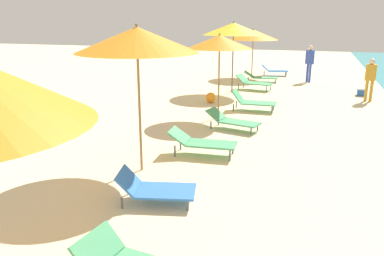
{
  "coord_description": "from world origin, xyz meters",
  "views": [
    {
      "loc": [
        3.16,
        1.59,
        3.06
      ],
      "look_at": [
        1.02,
        8.5,
        1.01
      ],
      "focal_mm": 36.9,
      "sensor_mm": 36.0,
      "label": 1
    }
  ],
  "objects_px": {
    "umbrella_third": "(137,40)",
    "umbrella_farthest": "(253,35)",
    "lounger_fourth_shoreside": "(253,101)",
    "beach_ball": "(211,98)",
    "lounger_third_inland": "(155,188)",
    "lounger_farthest_shoreside": "(274,70)",
    "lounger_fourth_inland": "(232,120)",
    "umbrella_fifth": "(234,29)",
    "person_walking_mid": "(310,60)",
    "cooler_box": "(361,92)",
    "lounger_third_shoreside": "(202,142)",
    "lounger_farthest_inland": "(260,77)",
    "person_walking_near": "(371,76)",
    "lounger_fifth_shoreside": "(254,82)",
    "umbrella_fourth": "(220,42)"
  },
  "relations": [
    {
      "from": "lounger_third_shoreside",
      "to": "beach_ball",
      "type": "bearing_deg",
      "value": 98.54
    },
    {
      "from": "lounger_third_shoreside",
      "to": "umbrella_fourth",
      "type": "relative_size",
      "value": 0.6
    },
    {
      "from": "lounger_fourth_inland",
      "to": "beach_ball",
      "type": "relative_size",
      "value": 4.17
    },
    {
      "from": "lounger_fourth_shoreside",
      "to": "beach_ball",
      "type": "relative_size",
      "value": 3.82
    },
    {
      "from": "lounger_farthest_shoreside",
      "to": "person_walking_mid",
      "type": "relative_size",
      "value": 0.83
    },
    {
      "from": "lounger_third_shoreside",
      "to": "umbrella_farthest",
      "type": "height_order",
      "value": "umbrella_farthest"
    },
    {
      "from": "person_walking_mid",
      "to": "cooler_box",
      "type": "bearing_deg",
      "value": -99.98
    },
    {
      "from": "lounger_fourth_inland",
      "to": "cooler_box",
      "type": "xyz_separation_m",
      "value": [
        3.94,
        6.42,
        -0.11
      ]
    },
    {
      "from": "lounger_third_shoreside",
      "to": "cooler_box",
      "type": "relative_size",
      "value": 3.38
    },
    {
      "from": "umbrella_fifth",
      "to": "lounger_farthest_inland",
      "type": "distance_m",
      "value": 4.03
    },
    {
      "from": "lounger_farthest_shoreside",
      "to": "lounger_farthest_inland",
      "type": "bearing_deg",
      "value": -108.91
    },
    {
      "from": "lounger_fourth_inland",
      "to": "lounger_third_shoreside",
      "type": "bearing_deg",
      "value": -81.59
    },
    {
      "from": "cooler_box",
      "to": "person_walking_mid",
      "type": "bearing_deg",
      "value": 126.52
    },
    {
      "from": "umbrella_third",
      "to": "beach_ball",
      "type": "bearing_deg",
      "value": 92.59
    },
    {
      "from": "umbrella_farthest",
      "to": "person_walking_mid",
      "type": "height_order",
      "value": "umbrella_farthest"
    },
    {
      "from": "umbrella_farthest",
      "to": "lounger_third_shoreside",
      "type": "bearing_deg",
      "value": -86.33
    },
    {
      "from": "umbrella_fifth",
      "to": "person_walking_mid",
      "type": "xyz_separation_m",
      "value": [
        2.96,
        3.8,
        -1.52
      ]
    },
    {
      "from": "cooler_box",
      "to": "umbrella_fifth",
      "type": "bearing_deg",
      "value": -169.55
    },
    {
      "from": "lounger_fourth_shoreside",
      "to": "cooler_box",
      "type": "xyz_separation_m",
      "value": [
        3.76,
        3.95,
        -0.18
      ]
    },
    {
      "from": "lounger_third_shoreside",
      "to": "lounger_third_inland",
      "type": "bearing_deg",
      "value": -96.69
    },
    {
      "from": "umbrella_third",
      "to": "umbrella_farthest",
      "type": "xyz_separation_m",
      "value": [
        0.16,
        13.41,
        -0.45
      ]
    },
    {
      "from": "lounger_farthest_inland",
      "to": "cooler_box",
      "type": "distance_m",
      "value": 4.89
    },
    {
      "from": "umbrella_third",
      "to": "lounger_farthest_shoreside",
      "type": "height_order",
      "value": "umbrella_third"
    },
    {
      "from": "lounger_farthest_inland",
      "to": "lounger_third_shoreside",
      "type": "bearing_deg",
      "value": -94.61
    },
    {
      "from": "lounger_third_shoreside",
      "to": "lounger_farthest_inland",
      "type": "bearing_deg",
      "value": 86.81
    },
    {
      "from": "umbrella_fourth",
      "to": "lounger_fourth_shoreside",
      "type": "distance_m",
      "value": 2.53
    },
    {
      "from": "lounger_fourth_inland",
      "to": "person_walking_mid",
      "type": "distance_m",
      "value": 9.49
    },
    {
      "from": "lounger_third_inland",
      "to": "person_walking_near",
      "type": "distance_m",
      "value": 11.02
    },
    {
      "from": "umbrella_farthest",
      "to": "lounger_farthest_shoreside",
      "type": "bearing_deg",
      "value": 46.03
    },
    {
      "from": "lounger_fourth_inland",
      "to": "beach_ball",
      "type": "xyz_separation_m",
      "value": [
        -1.48,
        3.29,
        -0.08
      ]
    },
    {
      "from": "umbrella_farthest",
      "to": "lounger_farthest_inland",
      "type": "distance_m",
      "value": 2.36
    },
    {
      "from": "beach_ball",
      "to": "cooler_box",
      "type": "relative_size",
      "value": 0.82
    },
    {
      "from": "umbrella_third",
      "to": "umbrella_fifth",
      "type": "relative_size",
      "value": 1.02
    },
    {
      "from": "lounger_fourth_inland",
      "to": "umbrella_fifth",
      "type": "distance_m",
      "value": 6.06
    },
    {
      "from": "umbrella_farthest",
      "to": "cooler_box",
      "type": "height_order",
      "value": "umbrella_farthest"
    },
    {
      "from": "person_walking_mid",
      "to": "beach_ball",
      "type": "bearing_deg",
      "value": -165.32
    },
    {
      "from": "person_walking_near",
      "to": "person_walking_mid",
      "type": "distance_m",
      "value": 4.6
    },
    {
      "from": "lounger_fifth_shoreside",
      "to": "beach_ball",
      "type": "height_order",
      "value": "lounger_fifth_shoreside"
    },
    {
      "from": "lounger_fourth_inland",
      "to": "person_walking_near",
      "type": "xyz_separation_m",
      "value": [
        4.06,
        5.27,
        0.69
      ]
    },
    {
      "from": "lounger_third_inland",
      "to": "lounger_farthest_shoreside",
      "type": "relative_size",
      "value": 0.97
    },
    {
      "from": "lounger_fourth_shoreside",
      "to": "lounger_farthest_inland",
      "type": "height_order",
      "value": "lounger_fourth_shoreside"
    },
    {
      "from": "lounger_third_shoreside",
      "to": "lounger_fourth_inland",
      "type": "relative_size",
      "value": 0.98
    },
    {
      "from": "lounger_fifth_shoreside",
      "to": "lounger_third_shoreside",
      "type": "bearing_deg",
      "value": -78.14
    },
    {
      "from": "lounger_fifth_shoreside",
      "to": "person_walking_near",
      "type": "height_order",
      "value": "person_walking_near"
    },
    {
      "from": "umbrella_fifth",
      "to": "person_walking_mid",
      "type": "distance_m",
      "value": 5.05
    },
    {
      "from": "lounger_third_shoreside",
      "to": "umbrella_farthest",
      "type": "bearing_deg",
      "value": 89.61
    },
    {
      "from": "lounger_third_inland",
      "to": "lounger_fourth_inland",
      "type": "xyz_separation_m",
      "value": [
        0.35,
        4.81,
        0.01
      ]
    },
    {
      "from": "lounger_fourth_shoreside",
      "to": "umbrella_fourth",
      "type": "bearing_deg",
      "value": -125.11
    },
    {
      "from": "beach_ball",
      "to": "cooler_box",
      "type": "bearing_deg",
      "value": 29.99
    },
    {
      "from": "lounger_third_shoreside",
      "to": "lounger_farthest_shoreside",
      "type": "height_order",
      "value": "same"
    }
  ]
}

